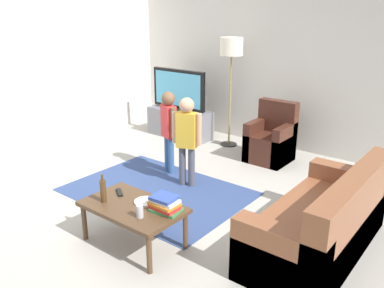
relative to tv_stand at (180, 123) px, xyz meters
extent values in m
plane|color=#B2ADA3|center=(1.62, -2.30, -0.24)|extent=(7.80, 7.80, 0.00)
cube|color=silver|center=(1.62, 0.70, 1.11)|extent=(6.00, 0.12, 2.70)
cube|color=silver|center=(-1.38, -2.30, 1.11)|extent=(0.12, 6.00, 2.70)
cube|color=#33477A|center=(1.26, -1.96, -0.24)|extent=(2.20, 1.60, 0.01)
cube|color=slate|center=(0.00, 0.00, 0.01)|extent=(1.20, 0.44, 0.50)
cube|color=black|center=(0.00, -0.05, -0.14)|extent=(1.10, 0.32, 0.03)
cube|color=black|center=(0.00, -0.02, 0.27)|extent=(0.44, 0.28, 0.03)
cube|color=black|center=(0.00, -0.02, 0.63)|extent=(1.10, 0.07, 0.68)
cube|color=#59B2D8|center=(0.00, -0.06, 0.63)|extent=(1.00, 0.01, 0.58)
cube|color=brown|center=(3.34, -1.96, -0.03)|extent=(0.80, 1.80, 0.42)
cube|color=brown|center=(3.64, -1.96, 0.19)|extent=(0.20, 1.80, 0.86)
cube|color=brown|center=(3.34, -2.76, 0.06)|extent=(0.80, 0.20, 0.60)
cube|color=brown|center=(3.34, -1.16, 0.06)|extent=(0.80, 0.20, 0.60)
cube|color=#B22823|center=(3.49, -1.41, 0.32)|extent=(0.10, 0.32, 0.32)
cube|color=#472319|center=(1.85, -0.10, -0.03)|extent=(0.60, 0.60, 0.42)
cube|color=#472319|center=(1.85, 0.12, 0.21)|extent=(0.60, 0.16, 0.90)
cube|color=#472319|center=(1.61, -0.10, 0.06)|extent=(0.12, 0.60, 0.60)
cube|color=#472319|center=(2.09, -0.10, 0.06)|extent=(0.12, 0.60, 0.60)
cylinder|color=#262626|center=(0.96, 0.15, -0.23)|extent=(0.28, 0.28, 0.02)
cylinder|color=#99844C|center=(0.96, 0.15, 0.52)|extent=(0.03, 0.03, 1.50)
cylinder|color=silver|center=(0.96, 0.15, 1.40)|extent=(0.36, 0.36, 0.28)
cylinder|color=#33598C|center=(0.89, -1.33, 0.02)|extent=(0.09, 0.09, 0.52)
cylinder|color=#33598C|center=(1.00, -1.38, 0.02)|extent=(0.09, 0.09, 0.52)
cube|color=red|center=(0.95, -1.36, 0.50)|extent=(0.28, 0.23, 0.45)
sphere|color=brown|center=(0.95, -1.36, 0.82)|extent=(0.19, 0.19, 0.19)
cylinder|color=brown|center=(0.80, -1.29, 0.52)|extent=(0.07, 0.07, 0.40)
cylinder|color=brown|center=(1.09, -1.43, 0.52)|extent=(0.07, 0.07, 0.40)
cylinder|color=#4C4C59|center=(1.37, -1.58, 0.02)|extent=(0.09, 0.09, 0.53)
cylinder|color=#4C4C59|center=(1.49, -1.54, 0.02)|extent=(0.09, 0.09, 0.53)
cube|color=gold|center=(1.43, -1.56, 0.51)|extent=(0.28, 0.21, 0.45)
sphere|color=tan|center=(1.43, -1.56, 0.84)|extent=(0.19, 0.19, 0.19)
cylinder|color=tan|center=(1.28, -1.61, 0.54)|extent=(0.07, 0.07, 0.41)
cylinder|color=tan|center=(1.58, -1.51, 0.54)|extent=(0.07, 0.07, 0.41)
cube|color=#513823|center=(1.89, -2.96, 0.16)|extent=(1.00, 0.60, 0.04)
cylinder|color=#513823|center=(1.44, -3.21, -0.05)|extent=(0.05, 0.05, 0.38)
cylinder|color=#513823|center=(2.34, -3.21, -0.05)|extent=(0.05, 0.05, 0.38)
cylinder|color=#513823|center=(1.44, -2.71, -0.05)|extent=(0.05, 0.05, 0.38)
cylinder|color=#513823|center=(2.34, -2.71, -0.05)|extent=(0.05, 0.05, 0.38)
cube|color=#388C4C|center=(2.22, -2.85, 0.19)|extent=(0.29, 0.23, 0.03)
cube|color=red|center=(2.22, -2.86, 0.22)|extent=(0.27, 0.17, 0.03)
cube|color=orange|center=(2.21, -2.86, 0.25)|extent=(0.27, 0.20, 0.03)
cube|color=white|center=(2.22, -2.85, 0.28)|extent=(0.25, 0.18, 0.03)
cube|color=#334CA5|center=(2.20, -2.85, 0.31)|extent=(0.24, 0.21, 0.03)
cylinder|color=#4C3319|center=(1.61, -3.08, 0.29)|extent=(0.06, 0.06, 0.23)
cylinder|color=#4C3319|center=(1.61, -3.08, 0.43)|extent=(0.02, 0.02, 0.06)
cube|color=black|center=(1.59, -2.86, 0.19)|extent=(0.17, 0.13, 0.02)
cylinder|color=silver|center=(2.11, -3.08, 0.24)|extent=(0.07, 0.07, 0.12)
cylinder|color=white|center=(1.94, -2.84, 0.18)|extent=(0.22, 0.22, 0.02)
cube|color=silver|center=(1.96, -2.84, 0.19)|extent=(0.15, 0.03, 0.01)
camera|label=1|loc=(4.51, -5.35, 2.00)|focal=37.83mm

